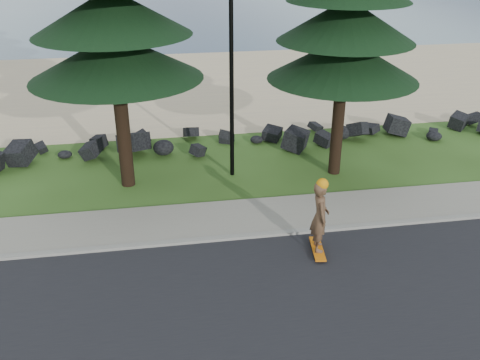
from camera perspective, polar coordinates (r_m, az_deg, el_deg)
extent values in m
plane|color=#2B4716|center=(15.57, 0.92, -4.38)|extent=(160.00, 160.00, 0.00)
cube|color=black|center=(11.98, 4.85, -15.12)|extent=(160.00, 7.00, 0.02)
cube|color=gray|center=(14.78, 1.54, -5.95)|extent=(160.00, 0.20, 0.10)
cube|color=gray|center=(15.72, 0.79, -3.89)|extent=(160.00, 2.00, 0.08)
cube|color=beige|center=(28.91, -4.22, 10.12)|extent=(160.00, 15.00, 0.01)
cylinder|color=black|center=(17.04, -0.92, 12.85)|extent=(0.14, 0.14, 8.00)
cube|color=orange|center=(14.27, 8.27, -7.27)|extent=(0.43, 1.17, 0.04)
imported|color=brown|center=(13.76, 8.52, -3.87)|extent=(0.55, 0.75, 1.91)
sphere|color=orange|center=(13.33, 8.78, -0.45)|extent=(0.31, 0.31, 0.31)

